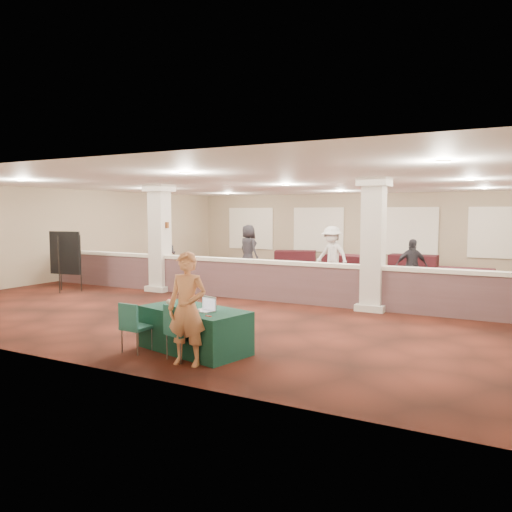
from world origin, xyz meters
The scene contains 33 objects.
ground centered at (0.00, 0.00, 0.00)m, with size 16.00×16.00×0.00m, color #4E1D13.
wall_back centered at (0.00, 8.00, 1.60)m, with size 16.00×0.04×3.20m, color gray.
wall_front centered at (0.00, -8.00, 1.60)m, with size 16.00×0.04×3.20m, color gray.
wall_left centered at (-8.00, 0.00, 1.60)m, with size 0.04×16.00×3.20m, color gray.
ceiling centered at (0.00, 0.00, 3.20)m, with size 16.00×16.00×0.02m, color white.
partition_wall centered at (0.00, -1.50, 0.57)m, with size 15.60×0.28×1.10m.
column_left centered at (-3.50, -1.50, 1.64)m, with size 0.72×0.72×3.20m.
column_right centered at (3.00, -1.50, 1.64)m, with size 0.72×0.72×3.20m.
sconce_left centered at (-3.78, -1.50, 2.00)m, with size 0.12×0.12×0.18m.
sconce_right centered at (-3.22, -1.50, 2.00)m, with size 0.12×0.12×0.18m.
near_table centered at (1.24, -6.50, 0.37)m, with size 1.91×0.96×0.74m, color #0E3428.
conf_chair_main centered at (1.34, -7.08, 0.54)m, with size 0.57×0.57×0.91m.
conf_chair_side centered at (0.40, -7.08, 0.51)m, with size 0.45×0.45×0.86m.
easel_board centered at (-5.85, -3.02, 1.15)m, with size 1.07×0.59×1.82m.
woman centered at (1.60, -7.20, 0.89)m, with size 0.64×0.43×1.77m, color tan.
far_table_front_left centered at (-2.50, 0.30, 0.34)m, with size 1.70×0.85×0.69m, color black.
far_table_front_center centered at (-0.31, 0.30, 0.37)m, with size 1.84×0.92×0.74m, color black.
far_table_front_right centered at (4.69, 3.00, 0.33)m, with size 1.64×0.82×0.67m, color black.
far_table_back_left centered at (-2.50, 6.50, 0.36)m, with size 1.76×0.88×0.71m, color black.
far_table_back_center centered at (0.38, 4.92, 0.38)m, with size 1.87×0.94×0.76m, color black.
far_table_back_right centered at (2.50, 6.50, 0.37)m, with size 1.80×0.90×0.73m, color black.
attendee_a centered at (-5.90, 1.90, 0.76)m, with size 0.73×0.41×1.52m, color black.
attendee_b centered at (0.62, 2.35, 0.96)m, with size 1.23×0.56×1.92m, color #B8B8B4.
attendee_c centered at (3.36, 1.50, 0.80)m, with size 0.94×0.45×1.61m, color black.
attendee_d centered at (-3.19, 3.50, 0.95)m, with size 0.94×0.51×1.90m, color black.
laptop_base centered at (1.53, -6.62, 0.74)m, with size 0.33×0.23×0.02m, color #BABABF.
laptop_screen centered at (1.55, -6.51, 0.86)m, with size 0.33×0.01×0.22m, color #BABABF.
screen_glow centered at (1.55, -6.51, 0.85)m, with size 0.30×0.00×0.19m, color silver.
knitting centered at (1.23, -6.76, 0.75)m, with size 0.40×0.30×0.03m, color #AB601B.
yarn_cream centered at (0.68, -6.47, 0.79)m, with size 0.11×0.11×0.11m, color beige.
yarn_red centered at (0.57, -6.29, 0.79)m, with size 0.10×0.10×0.10m, color maroon.
yarn_grey centered at (0.83, -6.28, 0.79)m, with size 0.10×0.10×0.10m, color #55555A.
scissors centered at (1.81, -6.93, 0.74)m, with size 0.12×0.03×0.01m, color #B41C13.
Camera 1 is at (6.12, -13.45, 2.38)m, focal length 35.00 mm.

